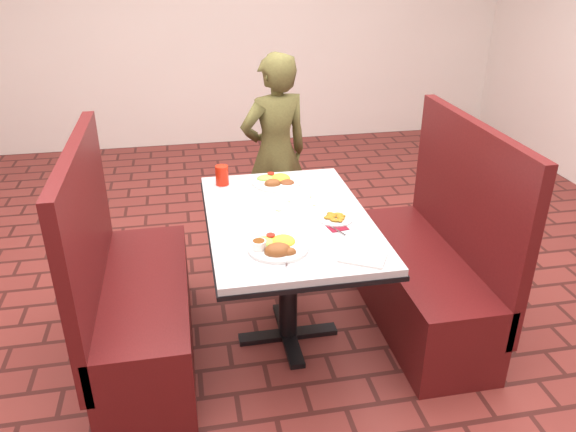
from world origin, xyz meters
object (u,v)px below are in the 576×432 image
object	(u,v)px
plantain_plate	(336,218)
diner_person	(275,155)
booth_bench_left	(134,303)
far_dinner_plate	(276,179)
red_tumbler	(222,175)
dining_table	(288,233)
near_dinner_plate	(277,244)
booth_bench_right	(428,272)

from	to	relation	value
plantain_plate	diner_person	bearing A→B (deg)	94.81
booth_bench_left	far_dinner_plate	xyz separation A→B (m)	(0.81, 0.43, 0.45)
far_dinner_plate	red_tumbler	size ratio (longest dim) A/B	2.46
far_dinner_plate	plantain_plate	world-z (taller)	far_dinner_plate
dining_table	near_dinner_plate	world-z (taller)	near_dinner_plate
booth_bench_left	near_dinner_plate	world-z (taller)	booth_bench_left
booth_bench_left	diner_person	xyz separation A→B (m)	(0.92, 1.09, 0.36)
diner_person	dining_table	bearing A→B (deg)	66.05
plantain_plate	red_tumbler	world-z (taller)	red_tumbler
near_dinner_plate	far_dinner_plate	xyz separation A→B (m)	(0.13, 0.76, -0.00)
diner_person	red_tumbler	size ratio (longest dim) A/B	12.36
booth_bench_left	near_dinner_plate	distance (m)	0.88
near_dinner_plate	plantain_plate	bearing A→B (deg)	35.13
diner_person	near_dinner_plate	world-z (taller)	diner_person
dining_table	far_dinner_plate	xyz separation A→B (m)	(0.02, 0.43, 0.12)
near_dinner_plate	far_dinner_plate	distance (m)	0.77
near_dinner_plate	plantain_plate	distance (m)	0.41
red_tumbler	booth_bench_right	bearing A→B (deg)	-23.56
plantain_plate	booth_bench_left	bearing A→B (deg)	174.84
booth_bench_left	diner_person	world-z (taller)	diner_person
near_dinner_plate	plantain_plate	size ratio (longest dim) A/B	1.68
booth_bench_right	far_dinner_plate	bearing A→B (deg)	151.06
dining_table	booth_bench_right	size ratio (longest dim) A/B	1.01
plantain_plate	near_dinner_plate	bearing A→B (deg)	-144.87
dining_table	near_dinner_plate	size ratio (longest dim) A/B	4.42
plantain_plate	red_tumbler	size ratio (longest dim) A/B	1.47
dining_table	diner_person	xyz separation A→B (m)	(0.12, 1.09, 0.03)
dining_table	plantain_plate	distance (m)	0.26
dining_table	near_dinner_plate	xyz separation A→B (m)	(-0.11, -0.33, 0.13)
plantain_plate	red_tumbler	xyz separation A→B (m)	(-0.51, 0.57, 0.05)
dining_table	red_tumbler	distance (m)	0.57
dining_table	plantain_plate	size ratio (longest dim) A/B	7.42
booth_bench_left	plantain_plate	bearing A→B (deg)	-5.16
booth_bench_left	far_dinner_plate	world-z (taller)	booth_bench_left
booth_bench_left	plantain_plate	xyz separation A→B (m)	(1.02, -0.09, 0.43)
dining_table	red_tumbler	world-z (taller)	red_tumbler
dining_table	booth_bench_right	xyz separation A→B (m)	(0.80, 0.00, -0.32)
red_tumbler	near_dinner_plate	bearing A→B (deg)	-77.84
red_tumbler	diner_person	bearing A→B (deg)	56.36
dining_table	booth_bench_left	bearing A→B (deg)	180.00
dining_table	near_dinner_plate	bearing A→B (deg)	-109.23
booth_bench_right	plantain_plate	bearing A→B (deg)	-170.93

